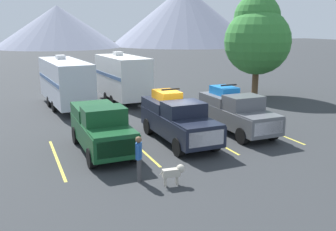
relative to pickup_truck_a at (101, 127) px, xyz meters
The scene contains 14 objects.
ground_plane 3.85m from the pickup_truck_a, ahead, with size 240.00×240.00×0.00m, color #2D3033.
pickup_truck_a is the anchor object (origin of this frame).
pickup_truck_b 3.90m from the pickup_truck_a, ahead, with size 2.16×5.70×2.56m.
pickup_truck_c 7.53m from the pickup_truck_a, ahead, with size 2.13×5.35×2.54m.
lot_stripe_a 2.40m from the pickup_truck_a, behind, with size 0.12×5.50×0.01m, color gold.
lot_stripe_b 2.10m from the pickup_truck_a, ahead, with size 0.12×5.50×0.01m, color gold.
lot_stripe_c 5.71m from the pickup_truck_a, ahead, with size 0.12×5.50×0.01m, color gold.
lot_stripe_d 9.51m from the pickup_truck_a, ahead, with size 0.12×5.50×0.01m, color gold.
camper_trailer_a 10.35m from the pickup_truck_a, 90.66° to the left, with size 2.84×8.99×3.66m.
camper_trailer_b 11.45m from the pickup_truck_a, 68.64° to the left, with size 2.83×7.36×3.79m.
person_a 4.00m from the pickup_truck_a, 83.04° to the right, with size 0.30×0.35×1.75m.
dog 5.12m from the pickup_truck_a, 71.99° to the right, with size 0.96×0.34×0.77m.
tree_a 17.98m from the pickup_truck_a, 30.95° to the left, with size 5.36×5.36×8.22m.
mountain_ridge 89.65m from the pickup_truck_a, 91.43° to the left, with size 143.99×46.62×17.09m.
Camera 1 is at (-7.33, -16.78, 5.73)m, focal length 39.84 mm.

